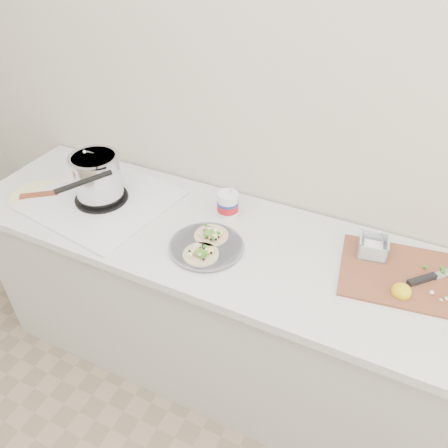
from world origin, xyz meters
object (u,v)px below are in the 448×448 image
at_px(taco_plate, 206,245).
at_px(bacon_plate, 40,196).
at_px(cutboard, 407,271).
at_px(tub, 228,202).
at_px(stove, 99,185).

bearing_deg(taco_plate, bacon_plate, -178.50).
bearing_deg(taco_plate, cutboard, 14.34).
bearing_deg(cutboard, tub, 167.99).
bearing_deg(cutboard, stove, 176.43).
xyz_separation_m(taco_plate, cutboard, (0.74, 0.19, 0.00)).
bearing_deg(stove, tub, 24.11).
height_order(cutboard, bacon_plate, cutboard).
xyz_separation_m(tub, cutboard, (0.75, -0.05, -0.05)).
xyz_separation_m(taco_plate, bacon_plate, (-0.85, -0.02, -0.01)).
height_order(tub, bacon_plate, tub).
height_order(stove, bacon_plate, stove).
relative_size(stove, cutboard, 1.22).
distance_m(stove, tub, 0.58).
height_order(stove, tub, stove).
bearing_deg(tub, bacon_plate, -162.87).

